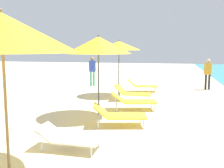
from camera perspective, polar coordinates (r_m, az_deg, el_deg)
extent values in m
cylinder|color=olive|center=(4.95, -21.46, -6.02)|extent=(0.05, 0.05, 2.10)
cone|color=yellow|center=(4.82, -22.28, 10.05)|extent=(2.51, 2.51, 0.65)
sphere|color=olive|center=(4.85, -22.50, 14.23)|extent=(0.06, 0.06, 0.06)
cube|color=white|center=(5.92, -7.32, -11.62)|extent=(1.01, 0.67, 0.04)
cube|color=white|center=(6.15, -13.30, -9.70)|extent=(0.40, 0.65, 0.27)
cylinder|color=silver|center=(6.08, -2.79, -12.25)|extent=(0.04, 0.04, 0.20)
cylinder|color=silver|center=(5.60, -4.44, -14.06)|extent=(0.04, 0.04, 0.20)
cylinder|color=silver|center=(6.47, -12.27, -11.18)|extent=(0.04, 0.04, 0.20)
cylinder|color=silver|center=(6.02, -14.59, -12.72)|extent=(0.04, 0.04, 0.20)
cylinder|color=#4C4C51|center=(8.53, -2.85, -0.24)|extent=(0.05, 0.05, 1.98)
cone|color=yellow|center=(8.45, -2.91, 8.22)|extent=(2.06, 2.06, 0.53)
sphere|color=#4C4C51|center=(8.46, -2.92, 10.22)|extent=(0.06, 0.06, 0.06)
cube|color=yellow|center=(9.53, 5.88, -3.72)|extent=(1.27, 0.92, 0.04)
cube|color=yellow|center=(9.45, 1.20, -2.81)|extent=(0.57, 0.77, 0.31)
cylinder|color=silver|center=(9.90, 8.42, -4.23)|extent=(0.04, 0.04, 0.27)
cylinder|color=silver|center=(9.33, 8.95, -4.99)|extent=(0.04, 0.04, 0.27)
cylinder|color=silver|center=(9.80, 0.93, -4.27)|extent=(0.04, 0.04, 0.27)
cylinder|color=silver|center=(9.22, 0.98, -5.05)|extent=(0.04, 0.04, 0.27)
cube|color=yellow|center=(7.58, 3.07, -6.76)|extent=(1.22, 0.92, 0.04)
cube|color=yellow|center=(7.53, -2.48, -5.51)|extent=(0.53, 0.76, 0.33)
cylinder|color=silver|center=(7.94, 6.17, -7.23)|extent=(0.04, 0.04, 0.26)
cylinder|color=silver|center=(7.38, 6.71, -8.41)|extent=(0.04, 0.04, 0.26)
cylinder|color=silver|center=(7.89, -2.76, -7.29)|extent=(0.04, 0.04, 0.26)
cylinder|color=silver|center=(7.33, -2.93, -8.49)|extent=(0.04, 0.04, 0.26)
cylinder|color=#4C4C51|center=(12.20, 1.45, 2.36)|extent=(0.05, 0.05, 2.05)
cone|color=yellow|center=(12.15, 1.47, 8.13)|extent=(1.95, 1.95, 0.40)
sphere|color=#4C4C51|center=(12.15, 1.48, 9.21)|extent=(0.06, 0.06, 0.06)
cube|color=yellow|center=(13.41, 7.23, -0.45)|extent=(1.19, 0.75, 0.04)
cube|color=yellow|center=(13.36, 4.10, 0.34)|extent=(0.47, 0.65, 0.35)
cylinder|color=silver|center=(13.71, 9.06, -0.92)|extent=(0.04, 0.04, 0.25)
cylinder|color=silver|center=(13.22, 9.26, -1.25)|extent=(0.04, 0.04, 0.25)
cylinder|color=silver|center=(13.65, 3.84, -0.88)|extent=(0.04, 0.04, 0.25)
cylinder|color=silver|center=(13.16, 3.84, -1.21)|extent=(0.04, 0.04, 0.25)
cube|color=yellow|center=(11.00, 5.36, -2.14)|extent=(1.15, 0.70, 0.04)
cube|color=yellow|center=(11.11, 1.67, -1.01)|extent=(0.39, 0.67, 0.37)
cylinder|color=silver|center=(11.23, 7.89, -2.77)|extent=(0.04, 0.04, 0.27)
cylinder|color=silver|center=(10.69, 7.53, -3.30)|extent=(0.04, 0.04, 0.27)
cylinder|color=silver|center=(11.45, 1.65, -2.50)|extent=(0.04, 0.04, 0.27)
cylinder|color=silver|center=(10.92, 0.99, -3.01)|extent=(0.04, 0.04, 0.27)
cylinder|color=#3F9972|center=(15.26, -4.49, 1.11)|extent=(0.11, 0.11, 0.82)
cylinder|color=#3F9972|center=(15.28, -3.85, 1.12)|extent=(0.11, 0.11, 0.82)
cube|color=#334CB2|center=(15.21, -4.20, 3.79)|extent=(0.42, 0.34, 0.61)
sphere|color=#9E704C|center=(15.18, -4.21, 5.36)|extent=(0.22, 0.22, 0.22)
cylinder|color=#262628|center=(14.77, 19.20, 0.41)|extent=(0.11, 0.11, 0.79)
cylinder|color=#262628|center=(14.74, 19.85, 0.36)|extent=(0.11, 0.11, 0.79)
cube|color=orange|center=(14.68, 19.64, 3.05)|extent=(0.41, 0.32, 0.59)
sphere|color=#D8A87F|center=(14.66, 19.72, 4.61)|extent=(0.21, 0.21, 0.21)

